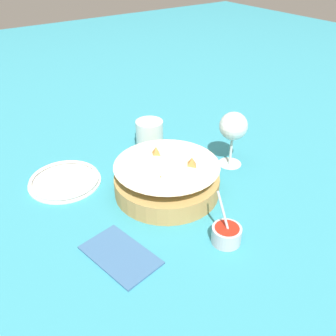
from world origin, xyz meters
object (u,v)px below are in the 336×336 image
(beer_mug, at_px, (149,136))
(side_plate, at_px, (65,180))
(sauce_cup, at_px, (225,235))
(food_basket, at_px, (168,179))
(wine_glass, at_px, (233,128))

(beer_mug, xyz_separation_m, side_plate, (-0.02, 0.26, -0.03))
(sauce_cup, relative_size, side_plate, 0.60)
(sauce_cup, bearing_deg, side_plate, 25.20)
(food_basket, relative_size, side_plate, 1.39)
(wine_glass, xyz_separation_m, beer_mug, (0.19, 0.13, -0.07))
(sauce_cup, height_order, beer_mug, sauce_cup)
(side_plate, bearing_deg, wine_glass, -113.33)
(sauce_cup, distance_m, wine_glass, 0.31)
(beer_mug, bearing_deg, side_plate, 94.80)
(beer_mug, bearing_deg, sauce_cup, 168.31)
(wine_glass, bearing_deg, beer_mug, 34.17)
(food_basket, xyz_separation_m, side_plate, (0.17, 0.19, -0.03))
(food_basket, bearing_deg, side_plate, 46.78)
(food_basket, xyz_separation_m, beer_mug, (0.20, -0.07, 0.00))
(food_basket, distance_m, sauce_cup, 0.20)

